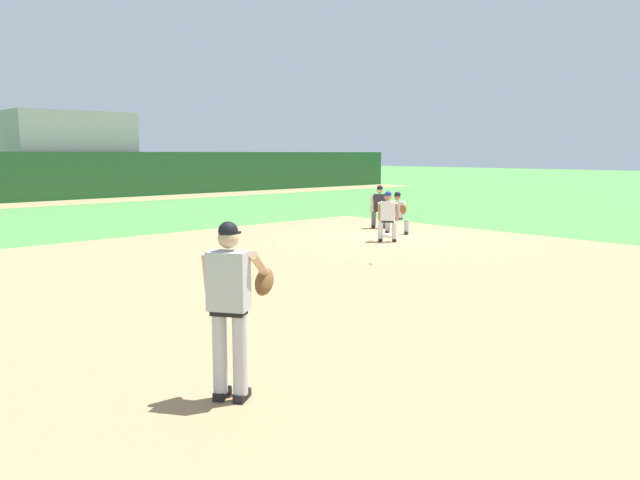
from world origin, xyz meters
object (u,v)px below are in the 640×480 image
at_px(first_base_bag, 391,235).
at_px(pitcher, 232,300).
at_px(baserunner, 388,214).
at_px(umpire, 380,205).
at_px(baseball, 371,263).
at_px(first_baseman, 398,211).

height_order(first_base_bag, pitcher, pitcher).
distance_m(baserunner, umpire, 3.25).
bearing_deg(first_base_bag, baseball, -144.44).
relative_size(baserunner, umpire, 1.00).
bearing_deg(umpire, first_baseman, -118.49).
height_order(first_base_bag, umpire, umpire).
distance_m(pitcher, baserunner, 11.91).
distance_m(baseball, baserunner, 3.89).
height_order(first_baseman, baserunner, baserunner).
bearing_deg(umpire, baserunner, -134.15).
bearing_deg(baseball, baserunner, 35.47).
bearing_deg(pitcher, baserunner, 33.40).
xyz_separation_m(baseball, baserunner, (3.11, 2.22, 0.76)).
xyz_separation_m(first_baseman, umpire, (0.79, 1.46, 0.06)).
bearing_deg(baseball, first_baseman, 34.01).
bearing_deg(baseball, first_base_bag, 35.56).
relative_size(pitcher, baserunner, 1.27).
bearing_deg(baserunner, first_base_bag, 35.87).
distance_m(first_base_bag, umpire, 2.33).
relative_size(first_baseman, baserunner, 0.92).
relative_size(pitcher, first_baseman, 1.39).
height_order(pitcher, first_baseman, pitcher).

